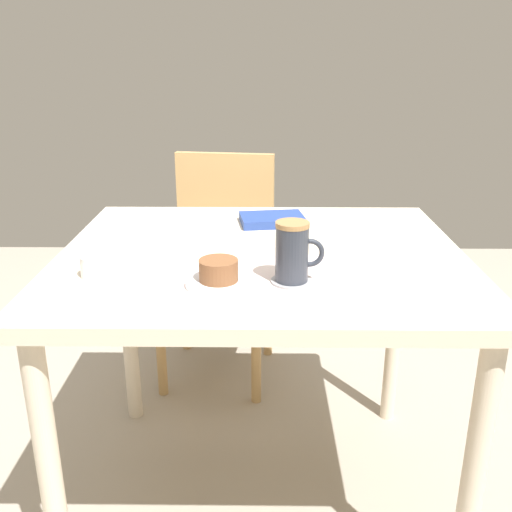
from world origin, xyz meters
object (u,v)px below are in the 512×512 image
object	(u,v)px
sugar_bowl	(97,266)
pastry	(219,270)
dining_table	(262,284)
wooden_chair	(221,256)
pastry_plate	(220,283)
coffee_mug	(294,252)
small_book	(273,220)

from	to	relation	value
sugar_bowl	pastry	bearing A→B (deg)	-12.07
dining_table	pastry	world-z (taller)	pastry
wooden_chair	sugar_bowl	world-z (taller)	wooden_chair
pastry_plate	sugar_bowl	world-z (taller)	sugar_bowl
wooden_chair	pastry	world-z (taller)	wooden_chair
dining_table	coffee_mug	xyz separation A→B (m)	(0.07, -0.21, 0.16)
wooden_chair	pastry_plate	size ratio (longest dim) A/B	6.04
coffee_mug	sugar_bowl	xyz separation A→B (m)	(-0.43, 0.04, -0.05)
coffee_mug	small_book	distance (m)	0.46
dining_table	sugar_bowl	bearing A→B (deg)	-154.48
dining_table	pastry_plate	xyz separation A→B (m)	(-0.09, -0.23, 0.10)
coffee_mug	small_book	xyz separation A→B (m)	(-0.04, 0.46, -0.06)
wooden_chair	pastry_plate	distance (m)	1.01
pastry_plate	coffee_mug	world-z (taller)	coffee_mug
wooden_chair	pastry_plate	world-z (taller)	wooden_chair
pastry	wooden_chair	bearing A→B (deg)	94.22
sugar_bowl	coffee_mug	bearing A→B (deg)	-5.19
pastry	coffee_mug	xyz separation A→B (m)	(0.16, 0.02, 0.03)
coffee_mug	sugar_bowl	bearing A→B (deg)	174.81
pastry_plate	dining_table	bearing A→B (deg)	68.73
pastry_plate	coffee_mug	size ratio (longest dim) A/B	1.09
pastry	sugar_bowl	size ratio (longest dim) A/B	1.18
wooden_chair	coffee_mug	distance (m)	1.03
pastry	sugar_bowl	distance (m)	0.28
dining_table	small_book	bearing A→B (deg)	83.02
pastry	sugar_bowl	world-z (taller)	pastry
wooden_chair	small_book	bearing A→B (deg)	118.88
dining_table	coffee_mug	bearing A→B (deg)	-72.81
sugar_bowl	small_book	distance (m)	0.57
wooden_chair	pastry	distance (m)	1.02
pastry_plate	small_book	bearing A→B (deg)	75.81
pastry_plate	pastry	world-z (taller)	pastry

